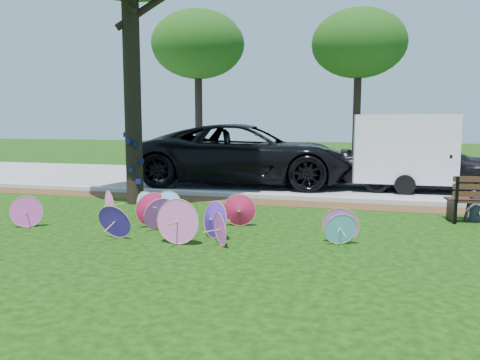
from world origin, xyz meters
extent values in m
plane|color=black|center=(0.00, 0.00, 0.00)|extent=(90.00, 90.00, 0.00)
cube|color=#472D16|center=(0.00, 4.50, 0.01)|extent=(90.00, 1.00, 0.01)
cube|color=#B7B5AD|center=(0.00, 5.20, 0.06)|extent=(90.00, 0.30, 0.12)
cube|color=gray|center=(0.00, 9.35, 0.01)|extent=(90.00, 8.00, 0.01)
cylinder|color=black|center=(-2.79, 3.46, 3.02)|extent=(0.44, 0.44, 6.03)
cone|color=#65BEEA|center=(2.71, 0.57, 0.29)|extent=(0.62, 0.42, 0.59)
cone|color=#D862B8|center=(-2.26, 1.23, 0.34)|extent=(0.59, 0.55, 0.67)
cone|color=#CB1B48|center=(0.63, 1.46, 0.34)|extent=(0.70, 0.27, 0.69)
cone|color=#4923B4|center=(0.42, 0.41, 0.35)|extent=(0.70, 0.59, 0.71)
cone|color=#D862B8|center=(-0.03, -0.10, 0.40)|extent=(0.82, 0.22, 0.82)
cone|color=#CB1B48|center=(-1.00, 0.90, 0.36)|extent=(0.68, 0.56, 0.73)
cone|color=#D862B8|center=(2.72, 0.69, 0.33)|extent=(0.67, 0.23, 0.66)
cone|color=#4923B4|center=(-1.28, -0.10, 0.34)|extent=(0.71, 0.37, 0.68)
cone|color=#F04EC9|center=(-3.54, 0.28, 0.33)|extent=(0.61, 0.41, 0.65)
cone|color=#65BEEA|center=(-1.33, 1.40, 0.35)|extent=(0.47, 0.76, 0.70)
cone|color=#65BEEA|center=(-0.72, 0.95, 0.40)|extent=(0.85, 0.52, 0.79)
cone|color=#F04EC9|center=(0.76, -0.06, 0.30)|extent=(0.47, 0.55, 0.60)
cone|color=#F04EC9|center=(-0.82, 0.75, 0.34)|extent=(0.66, 0.70, 0.69)
imported|color=black|center=(-0.92, 7.85, 1.04)|extent=(7.78, 4.19, 2.08)
imported|color=black|center=(4.81, 7.94, 0.89)|extent=(5.24, 2.14, 1.78)
cube|color=silver|center=(4.18, 7.81, 1.33)|extent=(2.98, 1.92, 2.66)
imported|color=#3E4355|center=(5.40, 3.39, 0.64)|extent=(0.47, 0.31, 1.28)
cylinder|color=black|center=(-4.84, 13.75, 2.50)|extent=(0.36, 0.36, 5.00)
ellipsoid|color=#11360C|center=(-4.84, 13.75, 5.80)|extent=(4.40, 4.40, 3.20)
cylinder|color=black|center=(2.50, 15.48, 2.50)|extent=(0.36, 0.36, 5.00)
ellipsoid|color=#11360C|center=(2.50, 15.48, 5.80)|extent=(4.40, 4.40, 3.20)
camera|label=1|loc=(3.18, -7.59, 2.12)|focal=35.00mm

